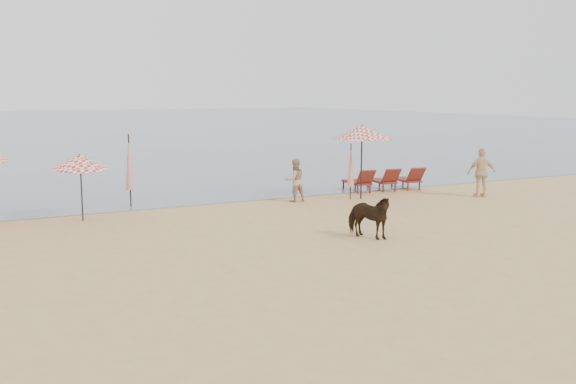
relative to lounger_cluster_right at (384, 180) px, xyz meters
name	(u,v)px	position (x,y,z in m)	size (l,w,h in m)	color
ground	(391,271)	(-6.93, -9.97, -0.45)	(120.00, 120.00, 0.00)	tan
sea	(30,124)	(-6.93, 70.03, -0.45)	(160.00, 140.00, 0.06)	#51606B
lounger_cluster_right	(384,180)	(0.00, 0.00, 0.00)	(3.12, 2.04, 0.65)	maroon
umbrella_open_left_b	(80,161)	(-12.02, -0.93, 1.41)	(1.68, 1.72, 2.15)	black
umbrella_open_right	(362,132)	(-2.00, -1.31, 2.05)	(2.27, 2.27, 2.77)	black
umbrella_closed_left	(129,162)	(-10.11, 0.84, 1.11)	(0.31, 0.31, 2.54)	black
umbrella_closed_right	(351,165)	(-2.44, -1.27, 0.83)	(0.25, 0.25, 2.08)	black
cow	(368,216)	(-5.52, -6.98, 0.16)	(0.65, 1.43, 1.21)	black
beachgoer_right_a	(295,180)	(-4.49, -0.72, 0.33)	(0.76, 0.59, 1.57)	tan
beachgoer_right_b	(482,173)	(2.33, -3.01, 0.48)	(1.09, 0.45, 1.86)	#E3B68E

